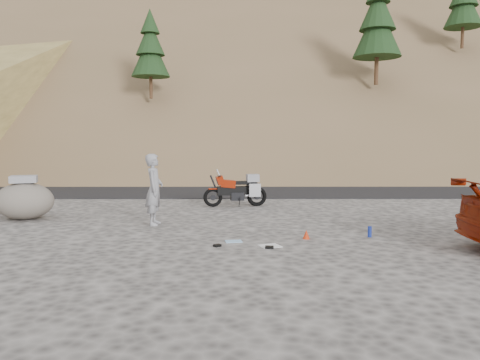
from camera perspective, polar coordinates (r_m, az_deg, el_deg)
The scene contains 12 objects.
ground at distance 10.81m, azimuth -3.04°, elevation -6.03°, with size 140.00×140.00×0.00m, color #43403E.
road at distance 19.72m, azimuth -1.77°, elevation -1.06°, with size 120.00×7.00×0.05m, color black.
hillside at distance 52.27m, azimuth -0.89°, elevation 14.85°, with size 120.00×73.00×46.72m.
motorcycle at distance 14.44m, azimuth -0.22°, elevation -1.24°, with size 1.97×0.77×1.18m.
man at distance 11.57m, azimuth -10.35°, elevation -5.37°, with size 0.63×0.41×1.72m, color gray.
boulder at distance 13.29m, azimuth -24.79°, elevation -2.26°, with size 1.60×1.40×1.14m.
gear_white_cloth at distance 9.13m, azimuth 3.68°, elevation -8.03°, with size 0.38×0.34×0.01m, color white.
gear_bottle at distance 10.31m, azimuth 15.53°, elevation -6.10°, with size 0.08×0.08×0.23m, color navy.
gear_funnel at distance 9.85m, azimuth 8.09°, elevation -6.59°, with size 0.15×0.15×0.19m, color red.
gear_glove_a at distance 8.95m, azimuth 3.61°, elevation -8.19°, with size 0.16×0.11×0.05m, color black.
gear_glove_b at distance 9.09m, azimuth -2.79°, elevation -7.98°, with size 0.13×0.10×0.04m, color black.
gear_blue_cloth at distance 9.52m, azimuth -0.78°, elevation -7.48°, with size 0.33×0.24×0.01m, color #91BBE0.
Camera 1 is at (0.53, -10.60, 2.05)m, focal length 35.00 mm.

